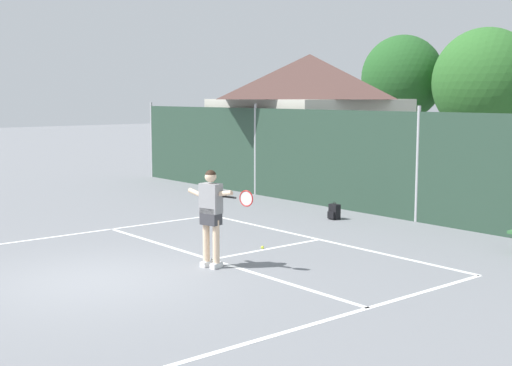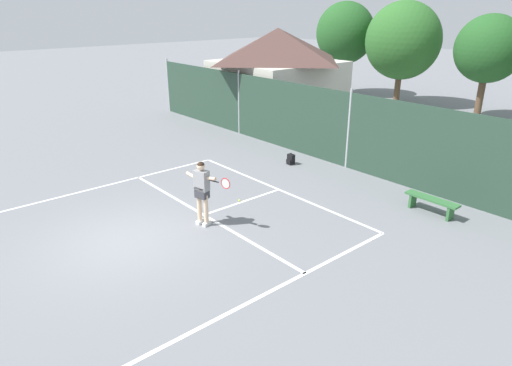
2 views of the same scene
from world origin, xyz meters
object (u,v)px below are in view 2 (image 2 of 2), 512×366
at_px(tennis_ball, 239,200).
at_px(courtside_bench, 432,202).
at_px(tennis_player, 202,188).
at_px(backpack_black, 291,159).

height_order(tennis_ball, courtside_bench, courtside_bench).
bearing_deg(tennis_player, courtside_bench, 55.91).
distance_m(tennis_player, backpack_black, 5.96).
xyz_separation_m(backpack_black, courtside_bench, (5.85, 0.02, 0.17)).
distance_m(tennis_ball, backpack_black, 4.04).
relative_size(tennis_ball, courtside_bench, 0.04).
relative_size(backpack_black, courtside_bench, 0.29).
height_order(backpack_black, courtside_bench, courtside_bench).
bearing_deg(tennis_ball, courtside_bench, 40.88).
bearing_deg(courtside_bench, backpack_black, -179.85).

